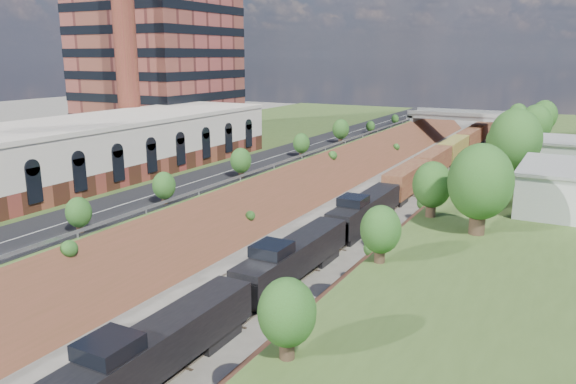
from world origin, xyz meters
name	(u,v)px	position (x,y,z in m)	size (l,w,h in m)	color
platform_left	(166,167)	(-33.00, 60.00, 2.50)	(44.00, 180.00, 5.00)	#405824
embankment_left	(291,199)	(-11.00, 60.00, 0.00)	(7.07, 180.00, 7.07)	brown
embankment_right	(452,221)	(11.00, 60.00, 0.00)	(7.07, 180.00, 7.07)	brown
rail_left_track	(347,206)	(-2.60, 60.00, 0.09)	(1.58, 180.00, 0.18)	gray
rail_right_track	(385,211)	(2.60, 60.00, 0.09)	(1.58, 180.00, 0.18)	gray
road	(263,161)	(-15.50, 60.00, 5.05)	(8.00, 180.00, 0.10)	black
guardrail	(288,160)	(-11.40, 59.80, 5.55)	(0.10, 171.00, 0.70)	#99999E
commercial_building	(72,153)	(-28.00, 38.00, 8.51)	(14.30, 62.30, 7.00)	brown
smokestack	(123,15)	(-36.00, 56.00, 25.00)	(3.20, 3.20, 40.00)	brown
overpass	(465,122)	(0.00, 122.00, 4.92)	(24.50, 8.30, 7.40)	gray
white_building_near	(572,189)	(23.50, 52.00, 7.00)	(9.00, 12.00, 4.00)	silver
white_building_far	(574,156)	(23.00, 74.00, 6.80)	(8.00, 10.00, 3.60)	silver
tree_right_large	(480,183)	(17.00, 40.00, 9.38)	(5.25, 5.25, 7.61)	#473323
tree_left_crest	(34,225)	(-11.80, 20.00, 7.04)	(2.45, 2.45, 3.55)	#473323
freight_train	(432,163)	(2.60, 83.31, 2.46)	(2.81, 143.72, 4.55)	black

